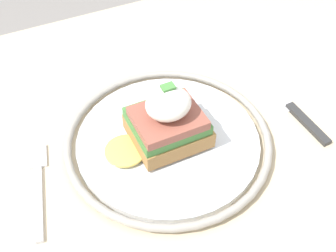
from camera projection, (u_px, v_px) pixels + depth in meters
The scene contains 5 objects.
dining_table at pixel (152, 209), 0.64m from camera, with size 1.04×0.71×0.78m.
plate at pixel (168, 140), 0.55m from camera, with size 0.27×0.27×0.02m.
sandwich at pixel (167, 121), 0.52m from camera, with size 0.13×0.08×0.09m.
fork at pixel (38, 184), 0.51m from camera, with size 0.05×0.14×0.00m.
knife at pixel (290, 107), 0.60m from camera, with size 0.02×0.19×0.01m.
Camera 1 is at (-0.12, -0.32, 1.20)m, focal length 45.00 mm.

